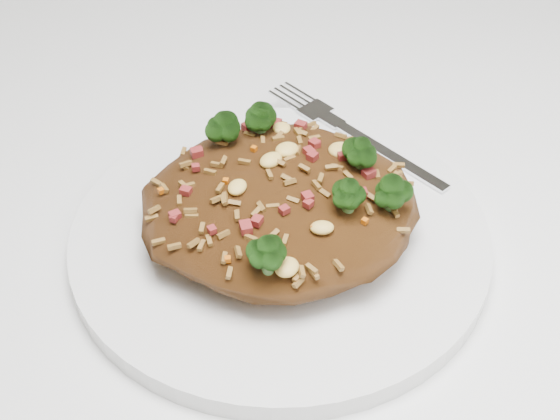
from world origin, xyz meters
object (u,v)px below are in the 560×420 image
(fried_rice, at_px, (281,195))
(fork, at_px, (363,139))
(plate, at_px, (280,236))
(dining_table, at_px, (115,374))

(fried_rice, bearing_deg, fork, 51.13)
(plate, bearing_deg, fork, 50.82)
(plate, distance_m, fried_rice, 0.03)
(plate, xyz_separation_m, fried_rice, (0.00, 0.00, 0.03))
(fork, bearing_deg, fried_rice, -75.87)
(dining_table, xyz_separation_m, fried_rice, (0.11, 0.02, 0.13))
(plate, xyz_separation_m, fork, (0.07, 0.08, 0.01))
(dining_table, bearing_deg, fork, 29.88)
(fried_rice, bearing_deg, plate, -177.89)
(plate, bearing_deg, fried_rice, 2.11)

